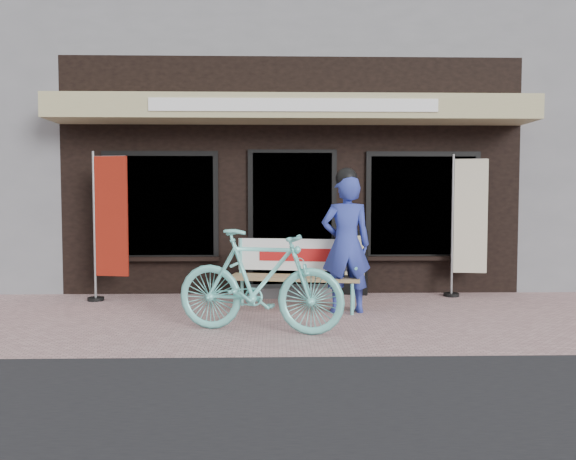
{
  "coord_description": "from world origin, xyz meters",
  "views": [
    {
      "loc": [
        -0.27,
        -6.57,
        1.46
      ],
      "look_at": [
        -0.1,
        0.7,
        1.05
      ],
      "focal_mm": 35.0,
      "sensor_mm": 36.0,
      "label": 1
    }
  ],
  "objects_px": {
    "nobori_cream": "(467,224)",
    "bicycle": "(259,281)",
    "person": "(346,242)",
    "bench": "(296,268)",
    "nobori_red": "(109,224)",
    "menu_stand": "(351,262)"
  },
  "relations": [
    {
      "from": "nobori_cream",
      "to": "menu_stand",
      "type": "xyz_separation_m",
      "value": [
        -1.69,
        0.22,
        -0.58
      ]
    },
    {
      "from": "person",
      "to": "nobori_red",
      "type": "distance_m",
      "value": 3.37
    },
    {
      "from": "person",
      "to": "nobori_cream",
      "type": "bearing_deg",
      "value": 25.68
    },
    {
      "from": "bench",
      "to": "person",
      "type": "height_order",
      "value": "person"
    },
    {
      "from": "nobori_cream",
      "to": "bicycle",
      "type": "bearing_deg",
      "value": -135.38
    },
    {
      "from": "bicycle",
      "to": "nobori_cream",
      "type": "xyz_separation_m",
      "value": [
        3.01,
        2.15,
        0.53
      ]
    },
    {
      "from": "person",
      "to": "menu_stand",
      "type": "xyz_separation_m",
      "value": [
        0.25,
        1.3,
        -0.4
      ]
    },
    {
      "from": "nobori_cream",
      "to": "menu_stand",
      "type": "distance_m",
      "value": 1.8
    },
    {
      "from": "person",
      "to": "nobori_cream",
      "type": "xyz_separation_m",
      "value": [
        1.93,
        1.09,
        0.18
      ]
    },
    {
      "from": "bench",
      "to": "bicycle",
      "type": "height_order",
      "value": "bicycle"
    },
    {
      "from": "nobori_red",
      "to": "menu_stand",
      "type": "xyz_separation_m",
      "value": [
        3.51,
        0.46,
        -0.59
      ]
    },
    {
      "from": "bench",
      "to": "nobori_red",
      "type": "bearing_deg",
      "value": 177.49
    },
    {
      "from": "person",
      "to": "menu_stand",
      "type": "height_order",
      "value": "person"
    },
    {
      "from": "person",
      "to": "bench",
      "type": "bearing_deg",
      "value": 155.82
    },
    {
      "from": "nobori_cream",
      "to": "menu_stand",
      "type": "bearing_deg",
      "value": -178.17
    },
    {
      "from": "bicycle",
      "to": "nobori_red",
      "type": "xyz_separation_m",
      "value": [
        -2.18,
        1.91,
        0.53
      ]
    },
    {
      "from": "nobori_red",
      "to": "menu_stand",
      "type": "relative_size",
      "value": 2.16
    },
    {
      "from": "bicycle",
      "to": "person",
      "type": "bearing_deg",
      "value": -29.64
    },
    {
      "from": "bench",
      "to": "nobori_cream",
      "type": "distance_m",
      "value": 2.76
    },
    {
      "from": "bench",
      "to": "person",
      "type": "bearing_deg",
      "value": -10.01
    },
    {
      "from": "bench",
      "to": "nobori_cream",
      "type": "xyz_separation_m",
      "value": [
        2.57,
        0.85,
        0.55
      ]
    },
    {
      "from": "person",
      "to": "menu_stand",
      "type": "distance_m",
      "value": 1.39
    }
  ]
}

